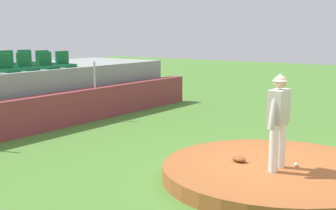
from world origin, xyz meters
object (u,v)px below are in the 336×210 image
Objects in this scene: stadium_chair_5 at (47,63)px; stadium_chair_11 at (8,63)px; pitcher at (279,115)px; baseball at (296,165)px; fielding_glove at (239,159)px; stadium_chair_6 at (65,62)px; stadium_chair_13 at (44,61)px; stadium_chair_4 at (27,65)px; stadium_chair_19 at (8,61)px; stadium_chair_3 at (7,66)px; stadium_chair_12 at (27,62)px; stadium_chair_20 at (26,60)px.

stadium_chair_11 is (-0.66, 0.95, 0.00)m from stadium_chair_5.
baseball is at bearing -31.77° from pitcher.
baseball is 1.03m from fielding_glove.
stadium_chair_6 is at bearing 76.52° from baseball.
stadium_chair_5 reaches higher than fielding_glove.
stadium_chair_5 is 1.00× the size of stadium_chair_13.
stadium_chair_19 is at bearing -110.96° from stadium_chair_4.
stadium_chair_4 reaches higher than fielding_glove.
stadium_chair_12 is (1.38, 0.91, 0.00)m from stadium_chair_3.
stadium_chair_3 is 1.00× the size of stadium_chair_12.
stadium_chair_5 reaches higher than baseball.
stadium_chair_5 and stadium_chair_6 have the same top height.
stadium_chair_6 is at bearing 146.60° from stadium_chair_11.
pitcher is 3.41× the size of stadium_chair_19.
stadium_chair_11 reaches higher than pitcher.
stadium_chair_3 and stadium_chair_11 have the same top height.
stadium_chair_6 is at bearing 112.26° from stadium_chair_19.
stadium_chair_6 is at bearing 91.11° from stadium_chair_13.
stadium_chair_12 is (1.60, 8.84, 0.48)m from pitcher.
stadium_chair_11 and stadium_chair_20 have the same top height.
baseball is 0.15× the size of stadium_chair_11.
stadium_chair_12 is at bearing -51.37° from stadium_chair_6.
stadium_chair_19 is (0.69, 1.80, 0.00)m from stadium_chair_4.
stadium_chair_13 reaches higher than baseball.
stadium_chair_11 is at bearing 0.19° from stadium_chair_13.
stadium_chair_6 is 1.79m from stadium_chair_20.
fielding_glove is at bearing 83.33° from stadium_chair_4.
stadium_chair_4 is 0.91m from stadium_chair_11.
fielding_glove is 8.52m from stadium_chair_13.
stadium_chair_5 and stadium_chair_11 have the same top height.
stadium_chair_5 is (0.71, -0.04, 0.00)m from stadium_chair_4.
pitcher is at bearing 84.01° from stadium_chair_11.
stadium_chair_20 is at bearing -127.86° from stadium_chair_4.
stadium_chair_11 is at bearing -127.75° from stadium_chair_3.
fielding_glove is 7.31m from stadium_chair_3.
stadium_chair_19 and stadium_chair_20 have the same top height.
stadium_chair_11 is 1.00× the size of stadium_chair_20.
stadium_chair_3 is 1.00× the size of stadium_chair_20.
stadium_chair_13 and stadium_chair_19 have the same top height.
stadium_chair_11 is (0.88, 8.09, 1.42)m from fielding_glove.
stadium_chair_5 is (1.55, 7.14, 1.42)m from fielding_glove.
stadium_chair_3 is 1.00× the size of stadium_chair_5.
baseball is at bearing 82.25° from stadium_chair_12.
stadium_chair_19 is at bearing -171.21° from fielding_glove.
pitcher is 3.41× the size of stadium_chair_4.
baseball is 0.15× the size of stadium_chair_20.
stadium_chair_5 is 1.00× the size of stadium_chair_12.
pitcher is at bearing 76.85° from stadium_chair_20.
stadium_chair_4 is at bearing 51.58° from stadium_chair_12.
pitcher is 3.41× the size of stadium_chair_20.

